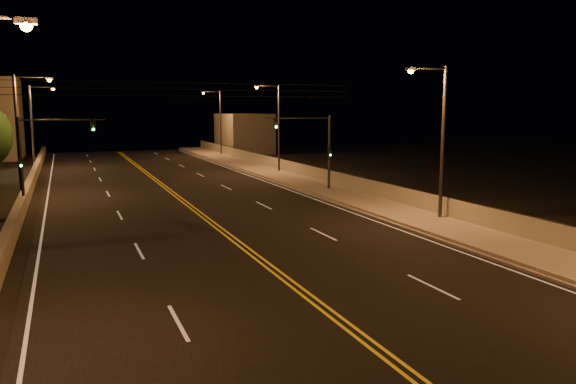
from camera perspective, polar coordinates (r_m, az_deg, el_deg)
name	(u,v)px	position (r m, az deg, el deg)	size (l,w,h in m)	color
road	(234,240)	(27.13, -5.52, -4.86)	(18.00, 120.00, 0.02)	black
sidewalk	(423,220)	(31.78, 13.53, -2.82)	(3.60, 120.00, 0.30)	gray
curb	(394,224)	(30.76, 10.68, -3.24)	(0.14, 120.00, 0.15)	gray
parapet_wall	(448,207)	(32.63, 15.94, -1.45)	(0.30, 120.00, 1.00)	gray
jersey_barrier	(4,250)	(26.13, -26.90, -5.24)	(0.45, 120.00, 0.95)	gray
distant_building_right	(244,133)	(80.21, -4.53, 5.98)	(6.00, 10.00, 5.45)	gray
parapet_rail	(448,197)	(32.55, 15.98, -0.54)	(0.06, 0.06, 120.00)	black
lane_markings	(234,240)	(27.06, -5.48, -4.87)	(17.32, 116.00, 0.00)	silver
streetlight_1	(439,133)	(31.49, 15.06, 5.82)	(2.55, 0.28, 8.49)	#2D2D33
streetlight_2	(276,122)	(53.60, -1.23, 7.11)	(2.55, 0.28, 8.49)	#2D2D33
streetlight_3	(218,118)	(73.86, -7.09, 7.44)	(2.55, 0.28, 8.49)	#2D2D33
streetlight_5	(22,128)	(42.31, -25.41, 5.91)	(2.55, 0.28, 8.49)	#2D2D33
streetlight_6	(35,121)	(62.40, -24.33, 6.56)	(2.55, 0.28, 8.49)	#2D2D33
traffic_signal_right	(317,144)	(41.45, 2.92, 4.92)	(5.11, 0.31, 5.74)	#2D2D33
traffic_signal_left	(39,151)	(37.69, -23.97, 3.83)	(5.11, 0.31, 5.74)	#2D2D33
overhead_wires	(189,89)	(35.64, -10.07, 10.22)	(22.00, 0.03, 0.83)	black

